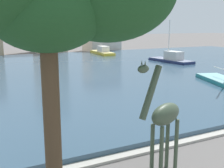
# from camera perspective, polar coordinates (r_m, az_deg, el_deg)

# --- Properties ---
(harbor_water) EXTENTS (91.76, 42.34, 0.35)m
(harbor_water) POSITION_cam_1_polar(r_m,az_deg,el_deg) (32.49, -12.30, 2.16)
(harbor_water) COLOR #334C60
(harbor_water) RESTS_ON ground
(quay_edge_coping) EXTENTS (91.76, 0.50, 0.12)m
(quay_edge_coping) POSITION_cam_1_polar(r_m,az_deg,el_deg) (13.61, 11.95, -11.79)
(quay_edge_coping) COLOR #ADA89E
(quay_edge_coping) RESTS_ON ground
(giraffe_statue) EXTENTS (2.44, 1.26, 4.39)m
(giraffe_statue) POSITION_cam_1_polar(r_m,az_deg,el_deg) (10.27, 10.36, -6.57)
(giraffe_statue) COLOR #3D4C38
(giraffe_statue) RESTS_ON ground
(sailboat_yellow) EXTENTS (2.68, 8.78, 8.86)m
(sailboat_yellow) POSITION_cam_1_polar(r_m,az_deg,el_deg) (51.51, -2.22, 6.37)
(sailboat_yellow) COLOR gold
(sailboat_yellow) RESTS_ON ground
(sailboat_navy) EXTENTS (2.84, 8.30, 6.17)m
(sailboat_navy) POSITION_cam_1_polar(r_m,az_deg,el_deg) (41.31, 11.33, 4.79)
(sailboat_navy) COLOR navy
(sailboat_navy) RESTS_ON ground
(townhouse_corner_house) EXTENTS (5.35, 7.68, 13.50)m
(townhouse_corner_house) POSITION_cam_1_polar(r_m,az_deg,el_deg) (58.52, -12.73, 12.78)
(townhouse_corner_house) COLOR #C6B293
(townhouse_corner_house) RESTS_ON ground
(townhouse_wide_warehouse) EXTENTS (6.76, 5.97, 8.24)m
(townhouse_wide_warehouse) POSITION_cam_1_polar(r_m,az_deg,el_deg) (61.01, -2.17, 10.53)
(townhouse_wide_warehouse) COLOR beige
(townhouse_wide_warehouse) RESTS_ON ground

